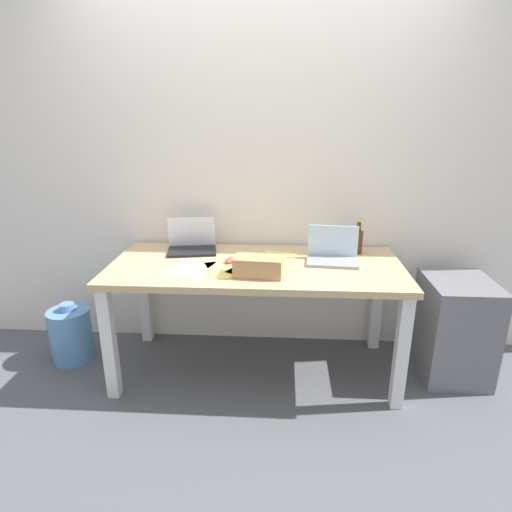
{
  "coord_description": "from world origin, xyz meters",
  "views": [
    {
      "loc": [
        0.15,
        -2.48,
        1.64
      ],
      "look_at": [
        0.0,
        0.0,
        0.8
      ],
      "focal_mm": 30.11,
      "sensor_mm": 36.0,
      "label": 1
    }
  ],
  "objects_px": {
    "laptop_left": "(192,244)",
    "beer_bottle": "(358,241)",
    "water_cooler_jug": "(71,334)",
    "computer_mouse": "(231,260)",
    "filing_cabinet": "(454,328)",
    "desk": "(256,278)",
    "laptop_right": "(332,254)",
    "cardboard_box": "(258,266)"
  },
  "relations": [
    {
      "from": "desk",
      "to": "beer_bottle",
      "type": "height_order",
      "value": "beer_bottle"
    },
    {
      "from": "desk",
      "to": "laptop_left",
      "type": "height_order",
      "value": "laptop_left"
    },
    {
      "from": "water_cooler_jug",
      "to": "filing_cabinet",
      "type": "relative_size",
      "value": 0.65
    },
    {
      "from": "laptop_left",
      "to": "filing_cabinet",
      "type": "bearing_deg",
      "value": -6.33
    },
    {
      "from": "laptop_left",
      "to": "computer_mouse",
      "type": "relative_size",
      "value": 3.49
    },
    {
      "from": "desk",
      "to": "beer_bottle",
      "type": "xyz_separation_m",
      "value": [
        0.65,
        0.25,
        0.18
      ]
    },
    {
      "from": "water_cooler_jug",
      "to": "filing_cabinet",
      "type": "distance_m",
      "value": 2.54
    },
    {
      "from": "filing_cabinet",
      "to": "cardboard_box",
      "type": "bearing_deg",
      "value": -169.26
    },
    {
      "from": "laptop_right",
      "to": "cardboard_box",
      "type": "distance_m",
      "value": 0.52
    },
    {
      "from": "beer_bottle",
      "to": "desk",
      "type": "bearing_deg",
      "value": -159.03
    },
    {
      "from": "desk",
      "to": "filing_cabinet",
      "type": "distance_m",
      "value": 1.31
    },
    {
      "from": "beer_bottle",
      "to": "cardboard_box",
      "type": "distance_m",
      "value": 0.77
    },
    {
      "from": "laptop_right",
      "to": "water_cooler_jug",
      "type": "height_order",
      "value": "laptop_right"
    },
    {
      "from": "cardboard_box",
      "to": "water_cooler_jug",
      "type": "distance_m",
      "value": 1.46
    },
    {
      "from": "laptop_right",
      "to": "beer_bottle",
      "type": "height_order",
      "value": "beer_bottle"
    },
    {
      "from": "laptop_left",
      "to": "water_cooler_jug",
      "type": "distance_m",
      "value": 1.04
    },
    {
      "from": "beer_bottle",
      "to": "computer_mouse",
      "type": "xyz_separation_m",
      "value": [
        -0.81,
        -0.24,
        -0.07
      ]
    },
    {
      "from": "desk",
      "to": "cardboard_box",
      "type": "distance_m",
      "value": 0.25
    },
    {
      "from": "laptop_left",
      "to": "laptop_right",
      "type": "bearing_deg",
      "value": -9.69
    },
    {
      "from": "beer_bottle",
      "to": "computer_mouse",
      "type": "height_order",
      "value": "beer_bottle"
    },
    {
      "from": "laptop_right",
      "to": "cardboard_box",
      "type": "height_order",
      "value": "laptop_right"
    },
    {
      "from": "laptop_left",
      "to": "filing_cabinet",
      "type": "distance_m",
      "value": 1.79
    },
    {
      "from": "water_cooler_jug",
      "to": "laptop_left",
      "type": "bearing_deg",
      "value": 12.67
    },
    {
      "from": "laptop_right",
      "to": "water_cooler_jug",
      "type": "distance_m",
      "value": 1.85
    },
    {
      "from": "desk",
      "to": "laptop_right",
      "type": "bearing_deg",
      "value": 8.51
    },
    {
      "from": "desk",
      "to": "water_cooler_jug",
      "type": "xyz_separation_m",
      "value": [
        -1.27,
        0.04,
        -0.47
      ]
    },
    {
      "from": "laptop_right",
      "to": "filing_cabinet",
      "type": "relative_size",
      "value": 0.51
    },
    {
      "from": "cardboard_box",
      "to": "water_cooler_jug",
      "type": "xyz_separation_m",
      "value": [
        -1.3,
        0.24,
        -0.61
      ]
    },
    {
      "from": "beer_bottle",
      "to": "cardboard_box",
      "type": "height_order",
      "value": "beer_bottle"
    },
    {
      "from": "beer_bottle",
      "to": "water_cooler_jug",
      "type": "bearing_deg",
      "value": -173.79
    },
    {
      "from": "laptop_left",
      "to": "computer_mouse",
      "type": "xyz_separation_m",
      "value": [
        0.29,
        -0.22,
        -0.03
      ]
    },
    {
      "from": "cardboard_box",
      "to": "desk",
      "type": "bearing_deg",
      "value": 97.25
    },
    {
      "from": "computer_mouse",
      "to": "desk",
      "type": "bearing_deg",
      "value": 30.97
    },
    {
      "from": "cardboard_box",
      "to": "filing_cabinet",
      "type": "distance_m",
      "value": 1.35
    },
    {
      "from": "laptop_left",
      "to": "beer_bottle",
      "type": "relative_size",
      "value": 1.58
    },
    {
      "from": "water_cooler_jug",
      "to": "filing_cabinet",
      "type": "xyz_separation_m",
      "value": [
        2.54,
        -0.0,
        0.14
      ]
    },
    {
      "from": "filing_cabinet",
      "to": "desk",
      "type": "bearing_deg",
      "value": -178.31
    },
    {
      "from": "laptop_left",
      "to": "water_cooler_jug",
      "type": "height_order",
      "value": "laptop_left"
    },
    {
      "from": "laptop_right",
      "to": "computer_mouse",
      "type": "distance_m",
      "value": 0.63
    },
    {
      "from": "desk",
      "to": "beer_bottle",
      "type": "relative_size",
      "value": 8.13
    },
    {
      "from": "desk",
      "to": "cardboard_box",
      "type": "relative_size",
      "value": 6.54
    },
    {
      "from": "laptop_left",
      "to": "filing_cabinet",
      "type": "xyz_separation_m",
      "value": [
        1.71,
        -0.19,
        -0.47
      ]
    }
  ]
}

